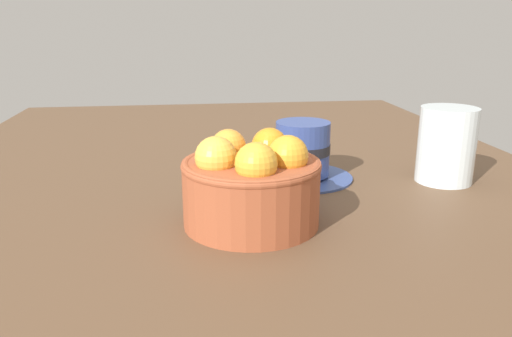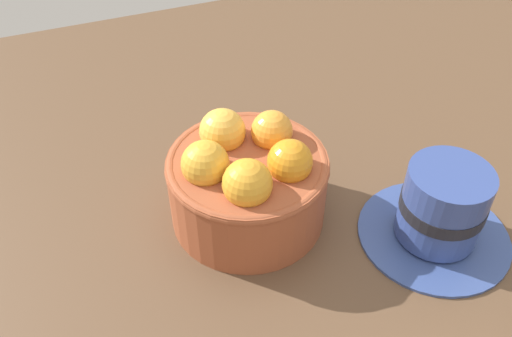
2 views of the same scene
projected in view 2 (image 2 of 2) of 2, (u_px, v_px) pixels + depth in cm
name	position (u px, v px, depth cm)	size (l,w,h in cm)	color
ground_plane	(248.00, 228.00, 53.71)	(159.42, 90.43, 3.86)	brown
terracotta_bowl	(247.00, 180.00, 49.39)	(14.54, 14.54, 9.83)	#9E4C2D
coffee_cup	(441.00, 210.00, 48.12)	(13.76, 13.76, 7.82)	#364B89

